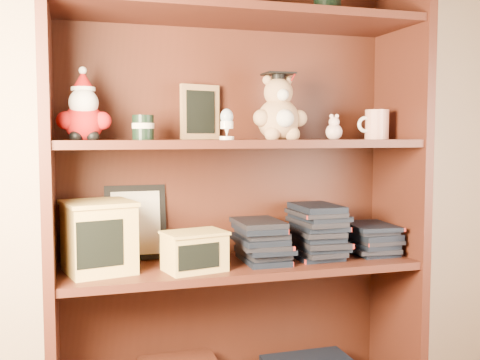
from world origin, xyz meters
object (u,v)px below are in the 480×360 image
(teacher_mug, at_px, (376,125))
(treats_box, at_px, (99,236))
(grad_teddy_bear, at_px, (279,113))
(bookcase, at_px, (235,191))

(teacher_mug, height_order, treats_box, teacher_mug)
(grad_teddy_bear, bearing_deg, teacher_mug, 1.07)
(bookcase, xyz_separation_m, teacher_mug, (0.49, -0.05, 0.22))
(bookcase, distance_m, grad_teddy_bear, 0.29)
(grad_teddy_bear, relative_size, teacher_mug, 1.95)
(treats_box, bearing_deg, bookcase, 6.64)
(bookcase, relative_size, teacher_mug, 13.99)
(bookcase, distance_m, treats_box, 0.46)
(teacher_mug, bearing_deg, grad_teddy_bear, -178.93)
(bookcase, bearing_deg, grad_teddy_bear, -23.39)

